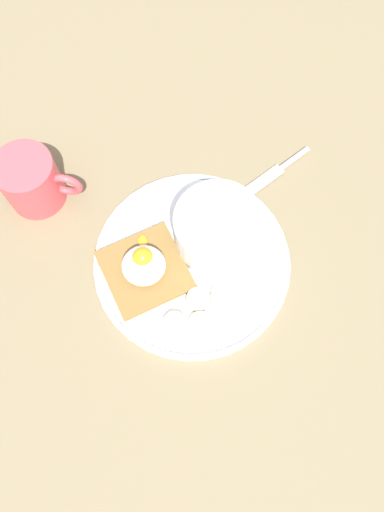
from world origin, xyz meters
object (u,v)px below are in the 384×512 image
object	(u,v)px
banana_slice_left	(222,298)
knife	(277,171)
toast_slice	(145,270)
banana_slice_back	(200,299)
banana_slice_right	(175,324)
coffee_mug	(32,181)
oatmeal_bowl	(217,229)
poached_egg	(143,264)
banana_slice_front	(199,324)

from	to	relation	value
banana_slice_left	knife	size ratio (longest dim) A/B	0.39
toast_slice	banana_slice_back	distance (cm)	8.20
banana_slice_right	knife	size ratio (longest dim) A/B	0.33
banana_slice_right	coffee_mug	distance (cm)	27.45
oatmeal_bowl	banana_slice_back	xyz separation A→B (cm)	(3.38, 8.17, -2.84)
knife	poached_egg	bearing A→B (deg)	32.35
coffee_mug	knife	world-z (taller)	coffee_mug
banana_slice_back	banana_slice_right	bearing A→B (deg)	37.96
toast_slice	banana_slice_back	size ratio (longest dim) A/B	3.42
banana_slice_right	knife	distance (cm)	27.07
poached_egg	banana_slice_back	bearing A→B (deg)	143.09
toast_slice	banana_slice_front	size ratio (longest dim) A/B	4.05
toast_slice	knife	size ratio (longest dim) A/B	1.17
banana_slice_front	banana_slice_right	world-z (taller)	banana_slice_right
oatmeal_bowl	banana_slice_right	distance (cm)	13.30
banana_slice_left	poached_egg	bearing A→B (deg)	-29.14
banana_slice_back	knife	world-z (taller)	banana_slice_back
banana_slice_front	banana_slice_left	world-z (taller)	banana_slice_left
banana_slice_right	coffee_mug	world-z (taller)	coffee_mug
poached_egg	knife	bearing A→B (deg)	-147.65
banana_slice_back	knife	size ratio (longest dim) A/B	0.34
knife	banana_slice_back	bearing A→B (deg)	52.46
banana_slice_right	oatmeal_bowl	bearing A→B (deg)	-122.41
oatmeal_bowl	banana_slice_left	distance (cm)	8.91
oatmeal_bowl	poached_egg	world-z (taller)	oatmeal_bowl
banana_slice_left	banana_slice_right	size ratio (longest dim) A/B	1.17
oatmeal_bowl	banana_slice_right	xyz separation A→B (cm)	(6.97, 10.98, -2.79)
banana_slice_right	poached_egg	bearing A→B (deg)	-68.63
toast_slice	coffee_mug	distance (cm)	19.78
toast_slice	banana_slice_left	distance (cm)	10.82
banana_slice_back	coffee_mug	xyz separation A→B (cm)	(20.50, -18.68, 2.56)
banana_slice_left	coffee_mug	distance (cm)	30.22
toast_slice	coffee_mug	size ratio (longest dim) A/B	1.18
banana_slice_left	banana_slice_right	xyz separation A→B (cm)	(6.48, 2.48, -0.15)
oatmeal_bowl	toast_slice	bearing A→B (deg)	18.65
poached_egg	banana_slice_back	world-z (taller)	poached_egg
poached_egg	banana_slice_front	bearing A→B (deg)	126.79
toast_slice	banana_slice_left	bearing A→B (deg)	151.80
banana_slice_front	toast_slice	bearing A→B (deg)	-52.50
poached_egg	banana_slice_front	xyz separation A→B (cm)	(-6.15, 8.22, -2.10)
oatmeal_bowl	knife	bearing A→B (deg)	-136.84
banana_slice_right	toast_slice	bearing A→B (deg)	-68.09
toast_slice	banana_slice_back	xyz separation A→B (cm)	(-6.65, 4.79, 0.03)
knife	banana_slice_left	bearing A→B (deg)	59.18
banana_slice_right	knife	bearing A→B (deg)	-129.96
oatmeal_bowl	toast_slice	distance (cm)	10.97
banana_slice_front	banana_slice_right	xyz separation A→B (cm)	(3.10, -0.43, 0.07)
toast_slice	poached_egg	bearing A→B (deg)	-91.67
banana_slice_right	banana_slice_front	bearing A→B (deg)	172.16
banana_slice_left	oatmeal_bowl	bearing A→B (deg)	-93.29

